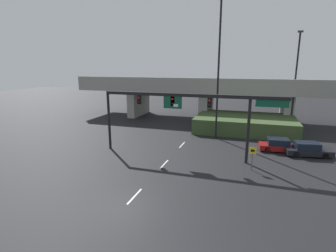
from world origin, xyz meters
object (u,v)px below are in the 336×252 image
signal_gantry (185,105)px  highway_light_pole_far (218,69)px  parked_sedan_mid_right (308,150)px  speed_limit_sign (252,155)px  parked_sedan_near_right (279,145)px  highway_light_pole_near (295,79)px

signal_gantry → highway_light_pole_far: size_ratio=1.09×
signal_gantry → parked_sedan_mid_right: size_ratio=3.90×
speed_limit_sign → signal_gantry: bearing=165.8°
parked_sedan_near_right → signal_gantry: bearing=-157.7°
parked_sedan_near_right → speed_limit_sign: bearing=-117.9°
signal_gantry → parked_sedan_mid_right: (12.19, 4.14, -4.67)m
speed_limit_sign → parked_sedan_mid_right: 8.03m
parked_sedan_mid_right → signal_gantry: bearing=-170.8°
highway_light_pole_far → highway_light_pole_near: bearing=40.4°
highway_light_pole_far → parked_sedan_mid_right: highway_light_pole_far is taller
parked_sedan_near_right → parked_sedan_mid_right: 2.81m
speed_limit_sign → parked_sedan_near_right: size_ratio=0.50×
signal_gantry → highway_light_pole_near: bearing=53.9°
parked_sedan_near_right → parked_sedan_mid_right: bearing=-21.1°
signal_gantry → speed_limit_sign: 7.94m
signal_gantry → speed_limit_sign: (6.71, -1.69, -3.90)m
highway_light_pole_far → speed_limit_sign: bearing=-64.9°
highway_light_pole_far → parked_sedan_near_right: highway_light_pole_far is taller
signal_gantry → highway_light_pole_far: 9.02m
speed_limit_sign → highway_light_pole_near: highway_light_pole_near is taller
highway_light_pole_far → parked_sedan_mid_right: bearing=-21.3°
signal_gantry → parked_sedan_near_right: bearing=27.4°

